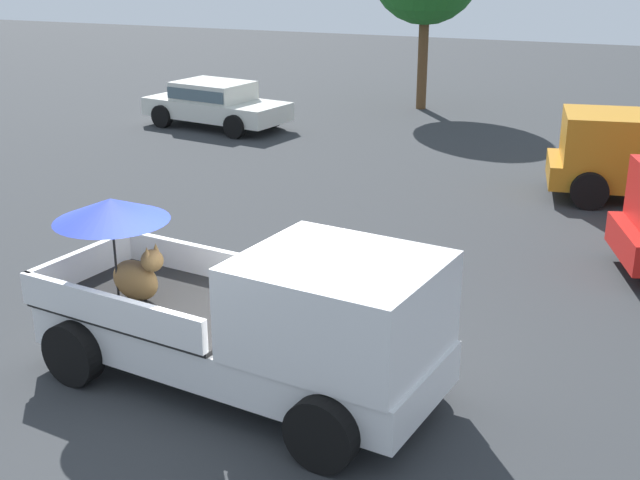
% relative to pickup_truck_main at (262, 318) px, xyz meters
% --- Properties ---
extents(ground_plane, '(80.00, 80.00, 0.00)m').
position_rel_pickup_truck_main_xyz_m(ground_plane, '(-0.38, 0.07, -0.98)').
color(ground_plane, '#2D3033').
extents(pickup_truck_main, '(5.26, 2.82, 2.20)m').
position_rel_pickup_truck_main_xyz_m(pickup_truck_main, '(0.00, 0.00, 0.00)').
color(pickup_truck_main, black).
rests_on(pickup_truck_main, ground).
extents(parked_sedan_near, '(4.55, 2.55, 1.33)m').
position_rel_pickup_truck_main_xyz_m(parked_sedan_near, '(-8.00, 13.31, -0.24)').
color(parked_sedan_near, black).
rests_on(parked_sedan_near, ground).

